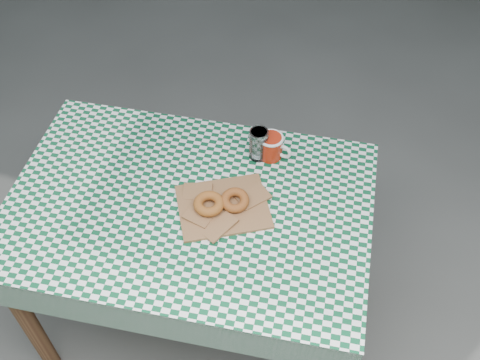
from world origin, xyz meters
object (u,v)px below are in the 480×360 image
table (195,267)px  drinking_glass (259,144)px  paper_bag (223,206)px  coffee_mug (271,146)px

table → drinking_glass: drinking_glass is taller
paper_bag → drinking_glass: size_ratio=2.43×
drinking_glass → coffee_mug: bearing=20.9°
table → paper_bag: bearing=4.6°
table → coffee_mug: (0.19, 0.29, 0.43)m
paper_bag → table: bearing=-168.1°
paper_bag → drinking_glass: bearing=81.8°
table → drinking_glass: (0.15, 0.28, 0.44)m
drinking_glass → table: bearing=-118.3°
table → drinking_glass: size_ratio=9.90×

